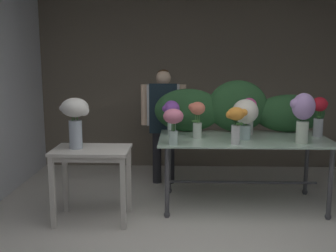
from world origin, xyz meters
TOP-DOWN VIEW (x-y plane):
  - ground_plane at (0.00, 1.68)m, footprint 7.41×7.41m
  - wall_back at (0.00, 3.37)m, footprint 4.90×0.12m
  - display_table_glass at (0.54, 1.61)m, footprint 1.94×1.00m
  - side_table_white at (-1.12, 1.12)m, footprint 0.80×0.53m
  - florist at (-0.43, 2.42)m, footprint 0.61×0.24m
  - foliage_backdrop at (0.54, 1.99)m, footprint 2.10×0.32m
  - vase_crimson_dahlias at (1.41, 1.70)m, footprint 0.21×0.18m
  - vase_coral_peonies at (-0.00, 1.57)m, footprint 0.19×0.17m
  - vase_rosy_ranunculus at (-0.27, 1.20)m, footprint 0.21×0.21m
  - vase_violet_snapdragons at (-0.30, 1.72)m, footprint 0.21×0.19m
  - vase_sunset_tulips at (0.39, 1.24)m, footprint 0.23×0.18m
  - vase_fuchsia_hydrangea at (0.62, 1.81)m, footprint 0.18×0.18m
  - vase_lilac_lilies at (1.11, 1.33)m, footprint 0.27×0.24m
  - vase_ivory_anemones at (0.53, 1.52)m, footprint 0.29×0.29m
  - vase_white_roses_tall at (-1.28, 1.12)m, footprint 0.31×0.28m

SIDE VIEW (x-z plane):
  - ground_plane at x=0.00m, z-range 0.00..0.00m
  - side_table_white at x=-1.12m, z-range 0.28..1.07m
  - display_table_glass at x=0.54m, z-range 0.29..1.11m
  - florist at x=-0.43m, z-range 0.19..1.76m
  - vase_sunset_tulips at x=0.39m, z-range 0.87..1.27m
  - vase_rosy_ranunculus at x=-0.27m, z-range 0.88..1.26m
  - vase_coral_peonies at x=0.00m, z-range 0.86..1.28m
  - vase_fuchsia_hydrangea at x=0.62m, z-range 0.86..1.30m
  - vase_violet_snapdragons at x=-0.30m, z-range 0.87..1.29m
  - vase_crimson_dahlias at x=1.41m, z-range 0.85..1.32m
  - foliage_backdrop at x=0.54m, z-range 0.77..1.41m
  - vase_ivory_anemones at x=0.53m, z-range 0.87..1.32m
  - vase_white_roses_tall at x=-1.28m, z-range 0.86..1.39m
  - vase_lilac_lilies at x=1.11m, z-range 0.87..1.41m
  - wall_back at x=0.00m, z-range 0.00..2.79m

